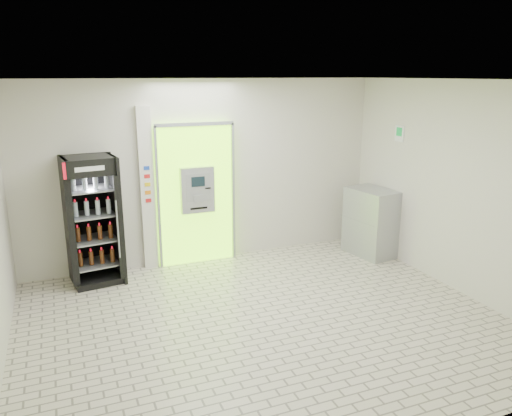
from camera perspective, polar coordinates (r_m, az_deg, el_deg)
ground at (r=6.54m, az=0.90°, el=-12.86°), size 6.00×6.00×0.00m
room_shell at (r=5.91m, az=0.98°, el=3.13°), size 6.00×6.00×6.00m
atm_assembly at (r=8.22m, az=-6.88°, el=1.66°), size 1.30×0.24×2.33m
pillar at (r=8.07m, az=-12.32°, el=2.10°), size 0.22×0.11×2.60m
beverage_cooler at (r=7.81m, az=-18.11°, el=-1.61°), size 0.81×0.75×1.92m
steel_cabinet at (r=8.87m, az=13.06°, el=-1.57°), size 0.72×0.95×1.16m
exit_sign at (r=8.57m, az=16.09°, el=8.19°), size 0.02×0.22×0.26m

